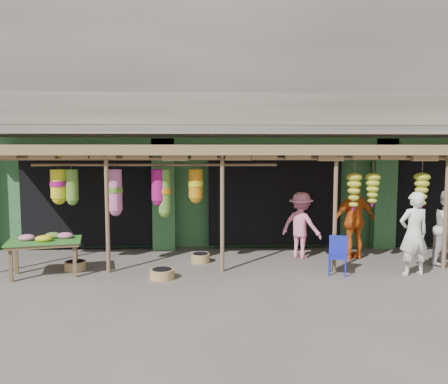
{
  "coord_description": "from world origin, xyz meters",
  "views": [
    {
      "loc": [
        -1.8,
        -9.67,
        2.63
      ],
      "look_at": [
        -1.42,
        1.0,
        1.66
      ],
      "focal_mm": 35.0,
      "sensor_mm": 36.0,
      "label": 1
    }
  ],
  "objects_px": {
    "blue_chair": "(338,253)",
    "person_front": "(414,234)",
    "person_shopper": "(301,225)",
    "person_vendor": "(354,220)",
    "flower_table": "(45,242)"
  },
  "relations": [
    {
      "from": "blue_chair",
      "to": "person_shopper",
      "type": "height_order",
      "value": "person_shopper"
    },
    {
      "from": "flower_table",
      "to": "person_front",
      "type": "xyz_separation_m",
      "value": [
        7.86,
        -0.28,
        0.18
      ]
    },
    {
      "from": "flower_table",
      "to": "person_front",
      "type": "relative_size",
      "value": 0.92
    },
    {
      "from": "person_vendor",
      "to": "person_shopper",
      "type": "bearing_deg",
      "value": -21.05
    },
    {
      "from": "flower_table",
      "to": "person_vendor",
      "type": "relative_size",
      "value": 0.86
    },
    {
      "from": "blue_chair",
      "to": "person_front",
      "type": "height_order",
      "value": "person_front"
    },
    {
      "from": "blue_chair",
      "to": "person_shopper",
      "type": "relative_size",
      "value": 0.5
    },
    {
      "from": "person_vendor",
      "to": "person_shopper",
      "type": "height_order",
      "value": "person_vendor"
    },
    {
      "from": "person_front",
      "to": "person_vendor",
      "type": "distance_m",
      "value": 1.69
    },
    {
      "from": "flower_table",
      "to": "blue_chair",
      "type": "xyz_separation_m",
      "value": [
        6.29,
        -0.11,
        -0.26
      ]
    },
    {
      "from": "blue_chair",
      "to": "person_shopper",
      "type": "bearing_deg",
      "value": 127.64
    },
    {
      "from": "flower_table",
      "to": "person_vendor",
      "type": "xyz_separation_m",
      "value": [
        7.08,
        1.21,
        0.25
      ]
    },
    {
      "from": "flower_table",
      "to": "blue_chair",
      "type": "bearing_deg",
      "value": -14.94
    },
    {
      "from": "flower_table",
      "to": "person_shopper",
      "type": "bearing_deg",
      "value": -0.92
    },
    {
      "from": "flower_table",
      "to": "person_shopper",
      "type": "xyz_separation_m",
      "value": [
        5.79,
        1.34,
        0.11
      ]
    }
  ]
}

